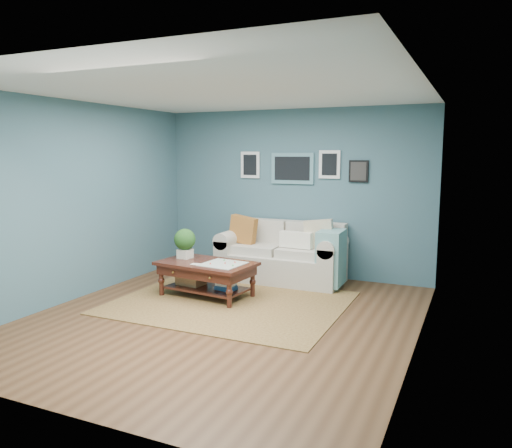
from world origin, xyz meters
The scene contains 4 objects.
room_shell centered at (0.00, 0.06, 1.36)m, with size 5.00×5.02×2.70m.
area_rug centered at (-0.20, 0.59, 0.01)m, with size 2.98×2.38×0.01m, color #583819.
loveseat centered at (0.07, 2.03, 0.42)m, with size 1.99×0.90×1.02m.
coffee_table centered at (-0.71, 0.75, 0.41)m, with size 1.39×0.91×0.92m.
Camera 1 is at (2.77, -5.17, 2.00)m, focal length 35.00 mm.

